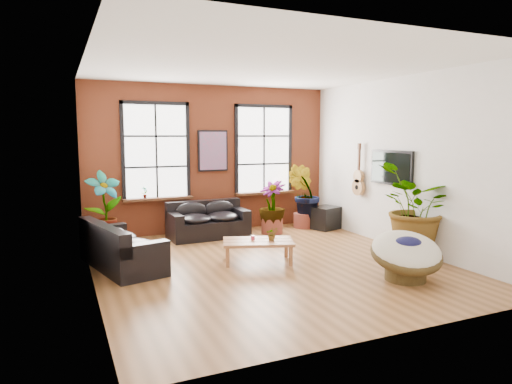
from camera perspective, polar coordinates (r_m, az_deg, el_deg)
room at (r=8.19m, az=1.27°, el=3.09°), size 6.04×6.54×3.54m
sofa_back at (r=10.50m, az=-6.08°, el=-3.63°), size 1.81×0.93×0.82m
sofa_left at (r=8.40m, az=-16.75°, el=-6.66°), size 1.32×2.19×0.81m
coffee_table at (r=8.40m, az=0.25°, el=-6.38°), size 1.44×1.10×0.49m
papasan_chair at (r=7.75m, az=18.26°, el=-7.34°), size 1.46×1.46×0.84m
poster at (r=11.00m, az=-5.41°, el=5.15°), size 0.74×0.06×0.98m
tv_wall_unit at (r=10.14m, az=15.39°, el=2.46°), size 0.13×1.86×1.20m
media_box at (r=11.50m, az=8.67°, el=-3.20°), size 0.81×0.74×0.56m
pot_back_left at (r=10.24m, az=-18.25°, el=-5.34°), size 0.62×0.62×0.35m
pot_back_right at (r=11.60m, az=5.98°, el=-3.53°), size 0.66×0.66×0.37m
pot_right_wall at (r=9.22m, az=19.09°, el=-6.72°), size 0.63×0.63×0.36m
pot_mid at (r=10.86m, az=2.02°, el=-4.24°), size 0.60×0.60×0.37m
floor_plant_back_left at (r=10.10m, az=-18.39°, el=-1.51°), size 0.88×0.73×1.44m
floor_plant_back_right at (r=11.51m, az=6.02°, el=-0.19°), size 1.01×0.98×1.43m
floor_plant_right_wall at (r=9.03m, az=19.41°, el=-1.82°), size 1.95×1.90×1.64m
floor_plant_mid at (r=10.77m, az=2.02°, el=-1.57°), size 0.86×0.86×1.11m
table_plant at (r=8.37m, az=2.03°, el=-5.24°), size 0.27×0.26×0.24m
sill_plant_left at (r=10.62m, az=-13.74°, el=-0.04°), size 0.17×0.17×0.27m
sill_plant_right at (r=11.66m, az=2.69°, el=0.78°), size 0.19×0.19×0.27m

